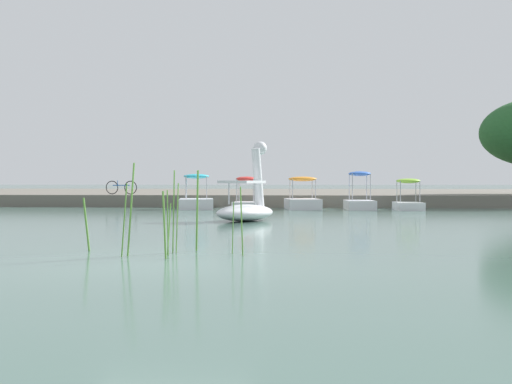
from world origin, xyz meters
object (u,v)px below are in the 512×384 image
(pedal_boat_blue, at_px, (360,199))
(pedal_boat_cyan, at_px, (196,200))
(pedal_boat_lime, at_px, (408,200))
(bicycle_parked, at_px, (121,187))
(swan_boat, at_px, (247,206))
(pedal_boat_red, at_px, (246,199))
(pedal_boat_orange, at_px, (303,200))

(pedal_boat_blue, distance_m, pedal_boat_cyan, 7.03)
(pedal_boat_lime, relative_size, pedal_boat_cyan, 0.81)
(bicycle_parked, bearing_deg, pedal_boat_cyan, -38.09)
(pedal_boat_cyan, height_order, bicycle_parked, pedal_boat_cyan)
(pedal_boat_lime, height_order, bicycle_parked, pedal_boat_lime)
(swan_boat, bearing_deg, pedal_boat_blue, 64.87)
(pedal_boat_lime, height_order, pedal_boat_cyan, pedal_boat_cyan)
(pedal_boat_lime, xyz_separation_m, pedal_boat_red, (-6.87, 0.45, 0.00))
(pedal_boat_lime, distance_m, pedal_boat_cyan, 9.04)
(pedal_boat_cyan, bearing_deg, pedal_boat_lime, -2.22)
(pedal_boat_red, bearing_deg, bicycle_parked, 153.11)
(pedal_boat_blue, relative_size, pedal_boat_cyan, 0.87)
(pedal_boat_red, distance_m, pedal_boat_cyan, 2.17)
(swan_boat, height_order, pedal_boat_orange, swan_boat)
(swan_boat, height_order, bicycle_parked, swan_boat)
(pedal_boat_lime, bearing_deg, pedal_boat_orange, 175.45)
(swan_boat, height_order, pedal_boat_red, swan_boat)
(pedal_boat_lime, relative_size, pedal_boat_blue, 0.93)
(pedal_boat_red, relative_size, bicycle_parked, 1.09)
(pedal_boat_blue, height_order, pedal_boat_red, pedal_boat_blue)
(swan_boat, relative_size, pedal_boat_lime, 1.40)
(pedal_boat_orange, bearing_deg, pedal_boat_lime, -4.55)
(swan_boat, height_order, pedal_boat_blue, swan_boat)
(swan_boat, xyz_separation_m, pedal_boat_blue, (4.01, 8.55, 0.01))
(pedal_boat_cyan, bearing_deg, bicycle_parked, 141.91)
(pedal_boat_lime, xyz_separation_m, pedal_boat_blue, (-2.00, 0.29, 0.05))
(bicycle_parked, bearing_deg, pedal_boat_lime, -15.62)
(pedal_boat_blue, relative_size, pedal_boat_red, 1.19)
(pedal_boat_orange, height_order, pedal_boat_cyan, pedal_boat_cyan)
(pedal_boat_red, bearing_deg, pedal_boat_blue, -1.88)
(pedal_boat_blue, bearing_deg, pedal_boat_red, 178.12)
(pedal_boat_blue, xyz_separation_m, pedal_boat_cyan, (-7.03, 0.06, -0.06))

